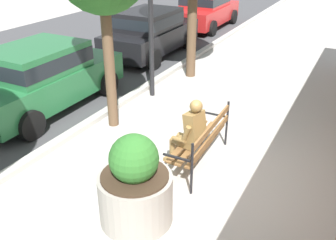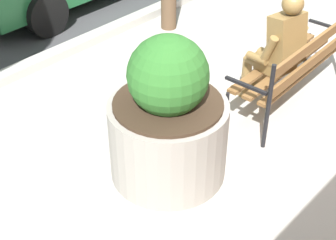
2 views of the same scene
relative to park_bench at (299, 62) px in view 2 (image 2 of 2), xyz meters
The scene contains 5 objects.
ground_plane 0.57m from the park_bench, 162.87° to the right, with size 80.00×80.00×0.00m, color #ADA8A0.
curb_stone 2.89m from the park_bench, 93.61° to the left, with size 60.00×0.20×0.12m, color #B2AFA8.
park_bench is the anchor object (origin of this frame).
bronze_statue_seated 0.30m from the park_bench, 130.15° to the left, with size 0.75×0.79×1.37m.
concrete_planter 1.82m from the park_bench, behind, with size 1.08×1.08×1.41m.
Camera 2 is at (-4.30, -2.10, 3.22)m, focal length 53.81 mm.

